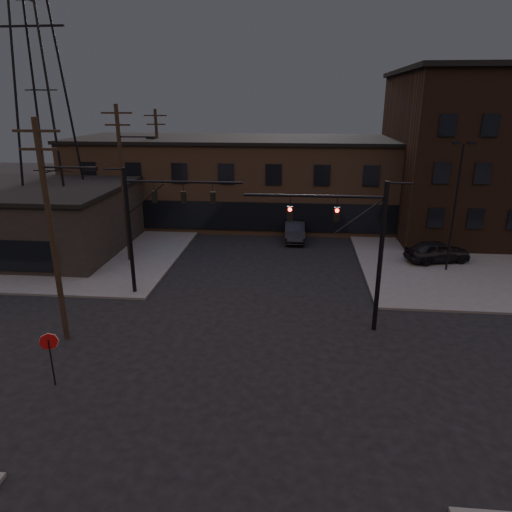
% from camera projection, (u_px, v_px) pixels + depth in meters
% --- Properties ---
extents(ground, '(140.00, 140.00, 0.00)m').
position_uv_depth(ground, '(244.00, 369.00, 20.90)').
color(ground, black).
rests_on(ground, ground).
extents(sidewalk_nw, '(30.00, 30.00, 0.15)m').
position_uv_depth(sidewalk_nw, '(43.00, 229.00, 43.59)').
color(sidewalk_nw, '#474744').
rests_on(sidewalk_nw, ground).
extents(building_row, '(40.00, 12.00, 8.00)m').
position_uv_depth(building_row, '(277.00, 181.00, 46.02)').
color(building_row, brown).
rests_on(building_row, ground).
extents(building_left, '(16.00, 12.00, 5.00)m').
position_uv_depth(building_left, '(23.00, 220.00, 36.98)').
color(building_left, black).
rests_on(building_left, ground).
extents(traffic_signal_near, '(7.12, 0.24, 8.00)m').
position_uv_depth(traffic_signal_near, '(359.00, 241.00, 23.09)').
color(traffic_signal_near, black).
rests_on(traffic_signal_near, ground).
extents(traffic_signal_far, '(7.12, 0.24, 8.00)m').
position_uv_depth(traffic_signal_far, '(149.00, 218.00, 27.44)').
color(traffic_signal_far, black).
rests_on(traffic_signal_far, ground).
extents(stop_sign, '(0.72, 0.33, 2.48)m').
position_uv_depth(stop_sign, '(49.00, 347.00, 19.16)').
color(stop_sign, black).
rests_on(stop_sign, ground).
extents(utility_pole_near, '(3.70, 0.28, 11.00)m').
position_uv_depth(utility_pole_near, '(52.00, 229.00, 21.75)').
color(utility_pole_near, black).
rests_on(utility_pole_near, ground).
extents(utility_pole_mid, '(3.70, 0.28, 11.50)m').
position_uv_depth(utility_pole_mid, '(124.00, 182.00, 33.07)').
color(utility_pole_mid, black).
rests_on(utility_pole_mid, ground).
extents(utility_pole_far, '(2.20, 0.28, 11.00)m').
position_uv_depth(utility_pole_far, '(159.00, 165.00, 44.59)').
color(utility_pole_far, black).
rests_on(utility_pole_far, ground).
extents(transmission_tower, '(7.00, 7.00, 25.00)m').
position_uv_depth(transmission_tower, '(41.00, 90.00, 35.47)').
color(transmission_tower, black).
rests_on(transmission_tower, ground).
extents(lot_light_a, '(1.50, 0.28, 9.14)m').
position_uv_depth(lot_light_a, '(456.00, 196.00, 31.17)').
color(lot_light_a, black).
rests_on(lot_light_a, ground).
extents(parked_car_lot_a, '(5.13, 3.12, 1.63)m').
position_uv_depth(parked_car_lot_a, '(437.00, 251.00, 34.27)').
color(parked_car_lot_a, black).
rests_on(parked_car_lot_a, sidewalk_ne).
extents(car_crossing, '(1.87, 4.99, 1.63)m').
position_uv_depth(car_crossing, '(295.00, 231.00, 40.22)').
color(car_crossing, black).
rests_on(car_crossing, ground).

